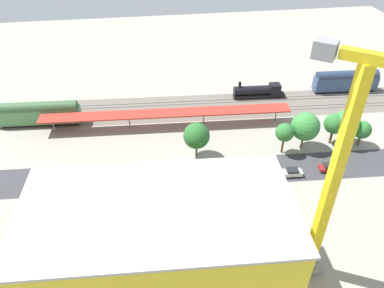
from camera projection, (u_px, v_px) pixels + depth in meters
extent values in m
plane|color=gray|center=(183.00, 161.00, 80.97)|extent=(202.51, 202.51, 0.00)
cube|color=#665E54|center=(172.00, 109.00, 98.70)|extent=(127.13, 20.68, 0.01)
cube|color=#38383D|center=(185.00, 173.00, 77.54)|extent=(126.88, 16.42, 0.01)
cube|color=#9E9EA8|center=(171.00, 102.00, 101.28)|extent=(126.36, 7.56, 0.12)
cube|color=#9E9EA8|center=(171.00, 104.00, 100.13)|extent=(126.36, 7.56, 0.12)
cube|color=#9E9EA8|center=(173.00, 112.00, 97.07)|extent=(126.36, 7.56, 0.12)
cube|color=#9E9EA8|center=(173.00, 115.00, 95.92)|extent=(126.36, 7.56, 0.12)
cube|color=#A82D23|center=(167.00, 113.00, 89.70)|extent=(60.11, 7.58, 0.33)
cylinder|color=slate|center=(276.00, 115.00, 92.78)|extent=(0.30, 0.30, 3.57)
cylinder|color=slate|center=(204.00, 118.00, 91.49)|extent=(0.30, 0.30, 3.57)
cylinder|color=slate|center=(130.00, 122.00, 90.20)|extent=(0.30, 0.30, 3.57)
cylinder|color=slate|center=(53.00, 125.00, 88.92)|extent=(0.30, 0.30, 3.57)
cube|color=black|center=(259.00, 96.00, 103.41)|extent=(14.26, 3.03, 1.00)
cylinder|color=black|center=(254.00, 90.00, 102.29)|extent=(11.44, 3.11, 2.45)
cube|color=black|center=(274.00, 90.00, 102.89)|extent=(2.99, 2.81, 3.79)
cylinder|color=black|center=(240.00, 84.00, 100.86)|extent=(0.70, 0.70, 1.40)
cube|color=black|center=(344.00, 90.00, 106.49)|extent=(16.26, 3.38, 0.60)
cube|color=#384C72|center=(345.00, 83.00, 105.20)|extent=(18.09, 4.09, 3.79)
cylinder|color=#273550|center=(347.00, 76.00, 103.93)|extent=(17.37, 4.05, 3.04)
cube|color=black|center=(41.00, 123.00, 92.52)|extent=(17.94, 3.45, 0.60)
cube|color=#4C7F4C|center=(39.00, 115.00, 91.25)|extent=(19.95, 4.17, 3.72)
cylinder|color=#355935|center=(37.00, 108.00, 90.01)|extent=(19.16, 4.12, 3.01)
cube|color=black|center=(328.00, 170.00, 78.23)|extent=(3.51, 2.06, 0.30)
cube|color=maroon|center=(329.00, 168.00, 77.93)|extent=(4.15, 2.19, 0.73)
cube|color=#1E2328|center=(329.00, 166.00, 77.54)|extent=(2.38, 1.82, 0.59)
cube|color=black|center=(291.00, 175.00, 76.91)|extent=(3.62, 1.98, 0.30)
cube|color=silver|center=(292.00, 173.00, 76.57)|extent=(4.30, 2.10, 0.86)
cube|color=#1E2328|center=(292.00, 170.00, 76.17)|extent=(2.45, 1.75, 0.52)
cube|color=black|center=(259.00, 176.00, 76.70)|extent=(3.84, 2.10, 0.30)
cube|color=navy|center=(259.00, 174.00, 76.35)|extent=(4.55, 2.24, 0.88)
cube|color=#1E2328|center=(259.00, 171.00, 75.92)|extent=(2.60, 1.85, 0.58)
cube|color=black|center=(222.00, 180.00, 75.63)|extent=(3.60, 2.00, 0.30)
cube|color=gray|center=(222.00, 178.00, 75.31)|extent=(4.27, 2.11, 0.79)
cube|color=#1E2328|center=(222.00, 175.00, 74.89)|extent=(2.43, 1.77, 0.65)
cube|color=black|center=(181.00, 183.00, 74.88)|extent=(3.80, 2.06, 0.30)
cube|color=silver|center=(180.00, 181.00, 74.53)|extent=(4.51, 2.18, 0.88)
cube|color=#1E2328|center=(180.00, 178.00, 74.11)|extent=(2.57, 1.82, 0.56)
cube|color=black|center=(142.00, 188.00, 73.85)|extent=(3.59, 2.03, 0.30)
cube|color=maroon|center=(142.00, 186.00, 73.55)|extent=(4.25, 2.15, 0.74)
cube|color=#1E2328|center=(142.00, 183.00, 73.15)|extent=(2.43, 1.79, 0.61)
cube|color=black|center=(105.00, 192.00, 72.90)|extent=(3.79, 2.04, 0.30)
cube|color=navy|center=(105.00, 190.00, 72.59)|extent=(4.49, 2.17, 0.77)
cube|color=#1E2328|center=(104.00, 187.00, 72.15)|extent=(2.56, 1.80, 0.70)
cube|color=black|center=(64.00, 195.00, 72.08)|extent=(3.75, 2.07, 0.30)
cube|color=#474C51|center=(64.00, 193.00, 71.75)|extent=(4.45, 2.20, 0.82)
cube|color=#1E2328|center=(63.00, 190.00, 71.31)|extent=(2.54, 1.83, 0.66)
cube|color=yellow|center=(161.00, 252.00, 51.49)|extent=(35.37, 19.62, 16.55)
cube|color=#B7B2A8|center=(157.00, 208.00, 46.49)|extent=(36.00, 20.26, 0.40)
cube|color=gray|center=(308.00, 265.00, 58.80)|extent=(3.60, 3.60, 1.20)
cube|color=yellow|center=(331.00, 186.00, 48.97)|extent=(1.40, 1.40, 34.57)
cube|color=gray|center=(325.00, 49.00, 40.22)|extent=(3.12, 3.05, 2.00)
cube|color=black|center=(129.00, 222.00, 66.39)|extent=(9.12, 3.52, 0.50)
cube|color=silver|center=(135.00, 216.00, 65.42)|extent=(6.93, 3.43, 2.77)
cube|color=maroon|center=(109.00, 217.00, 65.51)|extent=(2.59, 2.78, 2.50)
cube|color=black|center=(195.00, 211.00, 68.57)|extent=(8.53, 3.41, 0.50)
cube|color=silver|center=(201.00, 204.00, 67.51)|extent=(6.33, 3.37, 3.17)
cube|color=#334C8C|center=(178.00, 206.00, 67.69)|extent=(2.57, 2.87, 2.37)
cylinder|color=brown|center=(196.00, 149.00, 81.52)|extent=(0.44, 0.44, 3.27)
sphere|color=#28662D|center=(197.00, 136.00, 79.38)|extent=(5.68, 5.68, 5.68)
cylinder|color=brown|center=(302.00, 141.00, 84.04)|extent=(0.44, 0.44, 3.31)
sphere|color=#38843D|center=(305.00, 127.00, 81.76)|extent=(6.31, 6.31, 6.31)
cylinder|color=brown|center=(331.00, 136.00, 85.26)|extent=(0.56, 0.56, 3.58)
sphere|color=#2D7233|center=(334.00, 124.00, 83.25)|extent=(4.61, 4.61, 4.61)
cylinder|color=brown|center=(359.00, 140.00, 84.97)|extent=(0.59, 0.59, 2.64)
sphere|color=#2D7233|center=(362.00, 130.00, 83.36)|extent=(4.04, 4.04, 4.04)
cylinder|color=brown|center=(283.00, 145.00, 82.31)|extent=(0.47, 0.47, 3.88)
sphere|color=#2D7233|center=(285.00, 132.00, 80.33)|extent=(4.06, 4.06, 4.06)
cylinder|color=brown|center=(342.00, 137.00, 85.29)|extent=(0.53, 0.53, 3.30)
sphere|color=#38843D|center=(346.00, 123.00, 83.10)|extent=(5.92, 5.92, 5.92)
cylinder|color=#333333|center=(53.00, 193.00, 69.09)|extent=(0.16, 0.16, 5.07)
cube|color=black|center=(49.00, 181.00, 67.34)|extent=(0.36, 0.36, 0.90)
sphere|color=red|center=(47.00, 180.00, 67.13)|extent=(0.20, 0.20, 0.20)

